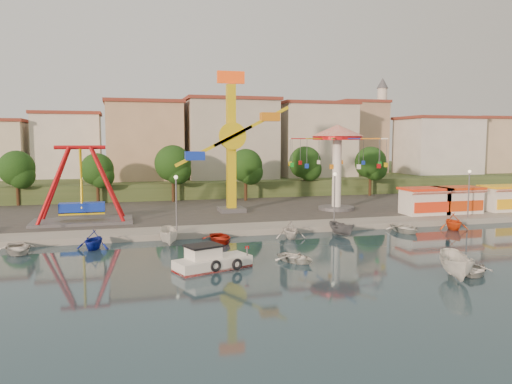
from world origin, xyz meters
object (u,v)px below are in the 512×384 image
object	(u,v)px
wave_swinger	(337,148)
rowboat_a	(296,258)
kamikaze_tower	(236,147)
skiff	(457,266)
cabin_motorboat	(211,262)
pirate_ship_ride	(81,186)

from	to	relation	value
wave_swinger	rowboat_a	size ratio (longest dim) A/B	3.61
kamikaze_tower	skiff	size ratio (longest dim) A/B	3.52
cabin_motorboat	rowboat_a	bearing A→B (deg)	-16.79
kamikaze_tower	wave_swinger	bearing A→B (deg)	-6.80
wave_swinger	cabin_motorboat	xyz separation A→B (m)	(-19.42, -21.70, -7.68)
rowboat_a	pirate_ship_ride	bearing A→B (deg)	102.26
cabin_motorboat	skiff	distance (m)	16.65
wave_swinger	skiff	size ratio (longest dim) A/B	2.47
wave_swinger	rowboat_a	distance (m)	26.12
kamikaze_tower	wave_swinger	distance (m)	12.41
kamikaze_tower	wave_swinger	size ratio (longest dim) A/B	1.42
pirate_ship_ride	wave_swinger	xyz separation A→B (m)	(29.40, 2.09, 3.80)
skiff	kamikaze_tower	bearing A→B (deg)	128.47
pirate_ship_ride	skiff	xyz separation A→B (m)	(25.19, -26.36, -3.49)
cabin_motorboat	wave_swinger	bearing A→B (deg)	28.07
pirate_ship_ride	kamikaze_tower	bearing A→B (deg)	11.78
skiff	wave_swinger	bearing A→B (deg)	104.88
wave_swinger	cabin_motorboat	distance (m)	30.12
pirate_ship_ride	wave_swinger	world-z (taller)	wave_swinger
pirate_ship_ride	rowboat_a	distance (m)	25.68
pirate_ship_ride	cabin_motorboat	distance (m)	22.34
rowboat_a	skiff	world-z (taller)	skiff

